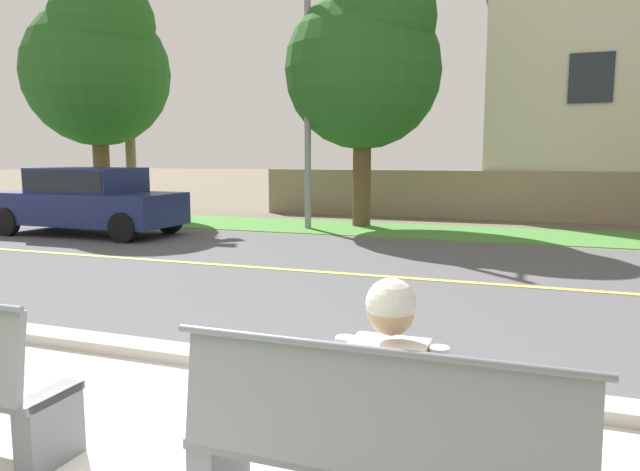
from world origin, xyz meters
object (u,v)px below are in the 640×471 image
Objects in this scene: car_navy_near at (88,198)px; streetlamp at (310,58)px; shade_tree_left at (367,58)px; bench_right at (378,456)px; seated_person_white at (394,395)px; shade_tree_far_left at (98,62)px.

car_navy_near is 0.59× the size of streetlamp.
streetlamp is 1.13× the size of shade_tree_left.
bench_right is 0.43× the size of car_navy_near.
shade_tree_far_left is (-11.46, 11.66, 3.83)m from seated_person_white.
shade_tree_far_left is at bearing 134.02° from bench_right.
bench_right is 0.25× the size of streetlamp.
bench_right is 12.34m from car_navy_near.
shade_tree_far_left is (-6.75, 0.42, 0.33)m from streetlamp.
shade_tree_left reaches higher than bench_right.
seated_person_white is at bearing -67.23° from streetlamp.
shade_tree_far_left is at bearing 125.27° from car_navy_near.
seated_person_white is 0.18× the size of shade_tree_far_left.
car_navy_near is (-9.05, 8.24, 0.18)m from seated_person_white.
seated_person_white is 12.68m from streetlamp.
shade_tree_left is at bearing 1.99° from shade_tree_far_left.
streetlamp is 6.77m from shade_tree_far_left.
streetlamp is at bearing 34.74° from car_navy_near.
seated_person_white is at bearing -42.33° from car_navy_near.
car_navy_near is at bearing -54.73° from shade_tree_far_left.
bench_right is 12.89m from streetlamp.
shade_tree_far_left reaches higher than shade_tree_left.
bench_right is at bearing -99.88° from seated_person_white.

